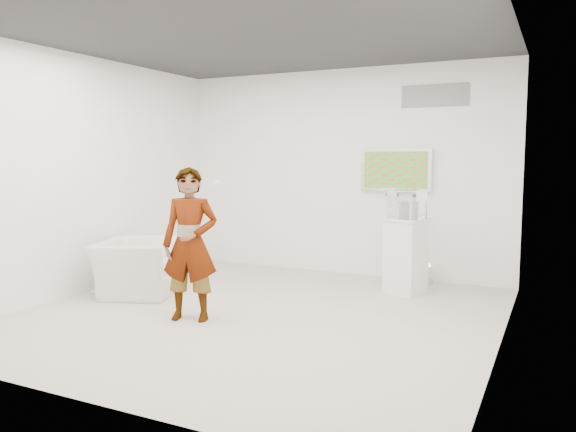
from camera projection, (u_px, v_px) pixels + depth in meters
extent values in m
cube|color=beige|center=(259.00, 313.00, 6.19)|extent=(5.00, 5.00, 0.01)
cube|color=#2A2A2C|center=(257.00, 35.00, 5.88)|extent=(5.00, 5.00, 0.01)
cube|color=white|center=(340.00, 172.00, 8.27)|extent=(5.00, 0.01, 3.00)
cube|color=white|center=(79.00, 190.00, 3.80)|extent=(5.00, 0.01, 3.00)
cube|color=white|center=(86.00, 175.00, 7.13)|extent=(0.01, 5.00, 3.00)
cube|color=white|center=(506.00, 183.00, 4.95)|extent=(0.01, 5.00, 3.00)
cube|color=silver|center=(396.00, 170.00, 7.85)|extent=(1.00, 0.08, 0.60)
cube|color=gray|center=(435.00, 96.00, 7.56)|extent=(0.90, 0.02, 0.30)
imported|color=silver|center=(190.00, 244.00, 5.90)|extent=(0.69, 0.56, 1.62)
imported|color=silver|center=(137.00, 267.00, 7.09)|extent=(1.22, 1.30, 0.68)
cube|color=white|center=(406.00, 256.00, 7.11)|extent=(0.58, 0.58, 0.96)
cylinder|color=silver|center=(428.00, 274.00, 7.68)|extent=(0.21, 0.21, 0.26)
cube|color=white|center=(407.00, 204.00, 7.05)|extent=(0.45, 0.45, 0.36)
cube|color=white|center=(407.00, 210.00, 7.05)|extent=(0.14, 0.15, 0.22)
cube|color=white|center=(216.00, 182.00, 5.95)|extent=(0.07, 0.16, 0.04)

